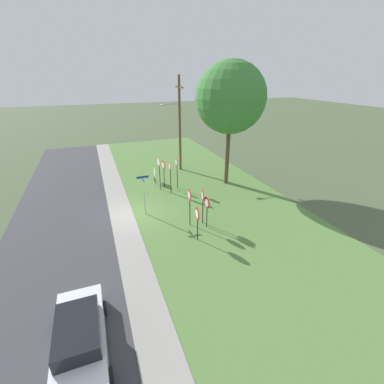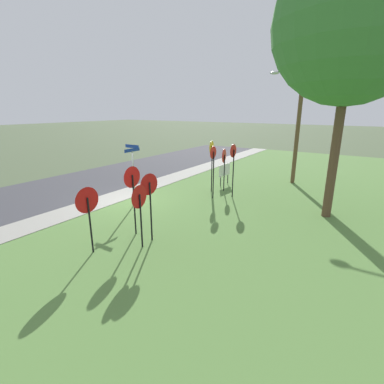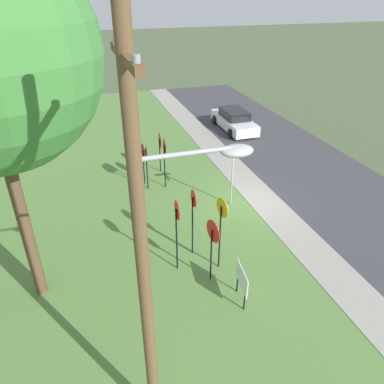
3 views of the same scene
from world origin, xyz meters
name	(u,v)px [view 1 (image 1 of 3)]	position (x,y,z in m)	size (l,w,h in m)	color
ground_plane	(134,215)	(0.00, 0.00, 0.00)	(160.00, 160.00, 0.00)	#4C5B3D
road_asphalt	(59,228)	(0.00, -4.80, 0.01)	(44.00, 6.40, 0.01)	#3D3D42
sidewalk_strip	(122,217)	(0.00, -0.80, 0.03)	(44.00, 1.60, 0.06)	#99968C
grass_median	(211,202)	(0.00, 6.00, 0.02)	(44.00, 12.00, 0.04)	#567F3D
stop_sign_near_left	(163,168)	(-4.23, 3.37, 1.75)	(0.75, 0.17, 2.35)	black
stop_sign_near_right	(177,167)	(-3.36, 4.31, 2.01)	(0.66, 0.09, 2.74)	black
stop_sign_far_left	(170,171)	(-2.70, 3.53, 1.93)	(0.62, 0.09, 2.66)	black
stop_sign_far_center	(159,167)	(-3.72, 2.88, 2.05)	(0.68, 0.15, 2.79)	black
yield_sign_near_left	(197,216)	(4.44, 3.05, 1.63)	(0.82, 0.11, 2.16)	black
yield_sign_near_right	(203,199)	(2.76, 4.08, 1.82)	(0.73, 0.14, 2.39)	black
yield_sign_far_left	(189,199)	(2.66, 3.22, 1.93)	(0.76, 0.11, 2.52)	black
yield_sign_far_right	(207,205)	(3.32, 4.14, 1.61)	(0.76, 0.12, 2.13)	black
street_name_post	(144,192)	(0.13, 0.82, 1.74)	(0.96, 0.82, 2.84)	#9EA0A8
utility_pole	(179,122)	(-8.15, 6.08, 4.91)	(2.10, 2.05, 9.05)	brown
notice_board	(155,174)	(-5.44, 2.83, 0.87)	(1.09, 0.18, 1.25)	black
oak_tree_left	(231,98)	(-3.08, 8.87, 7.37)	(5.73, 5.73, 10.21)	brown
parked_sedan_distant	(80,340)	(9.51, -3.38, 0.65)	(4.69, 1.90, 1.39)	silver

